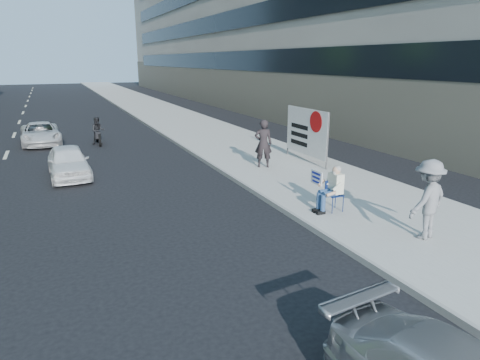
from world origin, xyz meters
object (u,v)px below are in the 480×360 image
seated_protester (331,186)px  white_sedan_near (68,162)px  protest_banner (306,132)px  jogger (428,199)px  white_sedan_far (41,134)px  pedestrian_woman (263,144)px  motorcycle (98,132)px

seated_protester → white_sedan_near: size_ratio=0.38×
protest_banner → jogger: bearing=-102.1°
white_sedan_near → seated_protester: bearing=-50.8°
jogger → white_sedan_near: bearing=-67.3°
white_sedan_near → white_sedan_far: bearing=95.6°
pedestrian_woman → motorcycle: size_ratio=0.92×
jogger → protest_banner: bearing=-116.4°
motorcycle → pedestrian_woman: bearing=-51.8°
protest_banner → white_sedan_far: size_ratio=0.76×
seated_protester → protest_banner: 6.15m
white_sedan_near → motorcycle: size_ratio=1.69×
pedestrian_woman → motorcycle: (-5.35, 8.42, -0.46)m
white_sedan_far → motorcycle: size_ratio=1.98×
pedestrian_woman → white_sedan_far: 12.61m
seated_protester → motorcycle: seated_protester is taller
protest_banner → motorcycle: 11.13m
pedestrian_woman → protest_banner: size_ratio=0.62×
white_sedan_far → protest_banner: bearing=-45.4°
protest_banner → white_sedan_near: protest_banner is taller
seated_protester → jogger: bearing=-68.8°
white_sedan_near → white_sedan_far: white_sedan_near is taller
seated_protester → pedestrian_woman: size_ratio=0.69×
protest_banner → motorcycle: (-7.42, 8.26, -0.76)m
jogger → motorcycle: jogger is taller
jogger → motorcycle: bearing=-84.9°
seated_protester → pedestrian_woman: pedestrian_woman is taller
jogger → white_sedan_far: jogger is taller
white_sedan_near → motorcycle: motorcycle is taller
white_sedan_near → motorcycle: bearing=72.7°
pedestrian_woman → white_sedan_far: (-8.10, 9.65, -0.53)m
pedestrian_woman → motorcycle: bearing=-33.5°
seated_protester → motorcycle: size_ratio=0.64×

